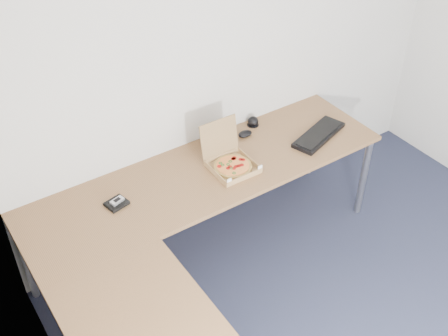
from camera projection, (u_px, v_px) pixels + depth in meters
desk at (200, 233)px, 3.30m from camera, size 2.50×2.20×0.73m
pizza_box at (231, 163)px, 3.72m from camera, size 0.28×0.33×0.29m
drinking_glass at (213, 135)px, 3.93m from camera, size 0.07×0.07×0.12m
keyboard at (319, 135)px, 4.01m from camera, size 0.49×0.30×0.03m
mouse at (245, 134)px, 4.01m from camera, size 0.11×0.07×0.04m
wallet at (117, 203)px, 3.45m from camera, size 0.15×0.13×0.02m
phone at (117, 201)px, 3.44m from camera, size 0.09×0.07×0.02m
dome_speaker at (253, 121)px, 4.11m from camera, size 0.09×0.09×0.07m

